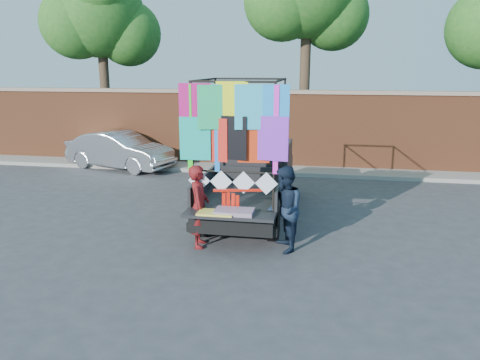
% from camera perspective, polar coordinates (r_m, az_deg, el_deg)
% --- Properties ---
extents(ground, '(90.00, 90.00, 0.00)m').
position_cam_1_polar(ground, '(9.42, -1.14, -7.25)').
color(ground, '#38383A').
rests_on(ground, ground).
extents(brick_wall, '(30.00, 0.45, 2.61)m').
position_cam_1_polar(brick_wall, '(15.85, 3.86, 6.28)').
color(brick_wall, brown).
rests_on(brick_wall, ground).
extents(curb, '(30.00, 1.20, 0.12)m').
position_cam_1_polar(curb, '(15.39, 3.49, 1.27)').
color(curb, gray).
rests_on(curb, ground).
extents(tree_left, '(4.20, 3.30, 7.05)m').
position_cam_1_polar(tree_left, '(18.74, -16.73, 18.52)').
color(tree_left, '#38281C').
rests_on(tree_left, ground).
extents(pickup_truck, '(1.98, 4.97, 3.13)m').
position_cam_1_polar(pickup_truck, '(11.10, 1.52, 0.28)').
color(pickup_truck, black).
rests_on(pickup_truck, ground).
extents(sedan, '(3.99, 2.35, 1.24)m').
position_cam_1_polar(sedan, '(16.23, -14.43, 3.54)').
color(sedan, '#BABBC1').
rests_on(sedan, ground).
extents(woman, '(0.47, 0.63, 1.58)m').
position_cam_1_polar(woman, '(8.88, -5.00, -3.22)').
color(woman, maroon).
rests_on(woman, ground).
extents(man, '(0.82, 0.93, 1.61)m').
position_cam_1_polar(man, '(8.65, 5.42, -3.60)').
color(man, '#141F32').
rests_on(man, ground).
extents(streamer_bundle, '(1.03, 0.27, 0.71)m').
position_cam_1_polar(streamer_bundle, '(8.70, -0.61, -2.56)').
color(streamer_bundle, red).
rests_on(streamer_bundle, ground).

